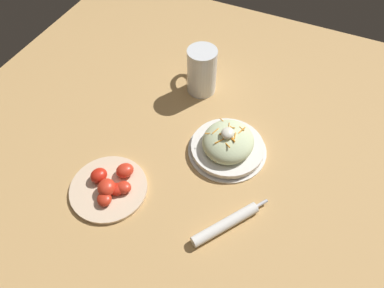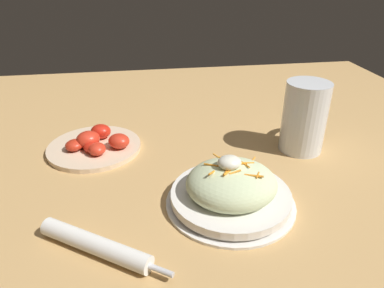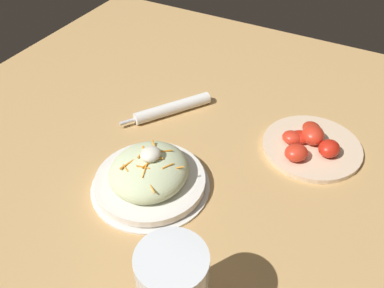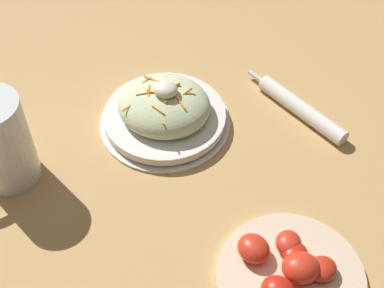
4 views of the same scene
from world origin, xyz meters
TOP-DOWN VIEW (x-y plane):
  - ground_plane at (0.00, 0.00)m, footprint 1.43×1.43m
  - salad_plate at (-0.01, 0.12)m, footprint 0.22×0.22m
  - napkin_roll at (0.20, 0.20)m, footprint 0.19×0.14m
  - tomato_plate at (0.23, -0.11)m, footprint 0.20×0.20m

SIDE VIEW (x-z plane):
  - ground_plane at x=0.00m, z-range 0.00..0.00m
  - tomato_plate at x=0.23m, z-range -0.01..0.04m
  - napkin_roll at x=0.20m, z-range 0.00..0.03m
  - salad_plate at x=-0.01m, z-range -0.02..0.08m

